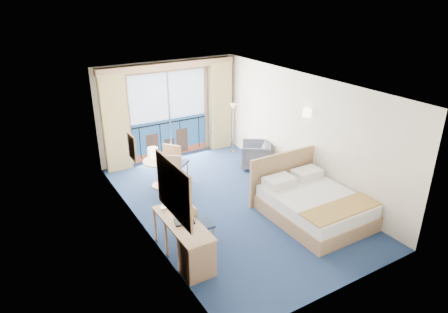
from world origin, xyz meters
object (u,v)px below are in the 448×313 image
armchair (256,155)px  round_table (159,167)px  nightstand (292,175)px  desk (194,250)px  bed (312,204)px  floor_lamp (233,116)px  table_chair_a (175,161)px  desk_chair (198,222)px  table_chair_b (172,175)px

armchair → round_table: size_ratio=1.02×
nightstand → desk: desk is taller
bed → floor_lamp: 4.02m
table_chair_a → armchair: bearing=-134.4°
nightstand → desk_chair: (-3.09, -1.03, 0.22)m
nightstand → round_table: bearing=150.3°
desk_chair → table_chair_a: 2.66m
nightstand → armchair: (-0.16, 1.31, 0.08)m
desk → table_chair_b: 2.71m
nightstand → table_chair_a: (-2.39, 1.53, 0.33)m
nightstand → desk_chair: 3.27m
floor_lamp → table_chair_a: 2.54m
floor_lamp → table_chair_a: bearing=-156.3°
table_chair_b → armchair: bearing=41.1°
bed → desk: 2.90m
bed → floor_lamp: floor_lamp is taller
desk → table_chair_a: size_ratio=1.45×
desk_chair → table_chair_a: size_ratio=0.82×
armchair → round_table: 2.64m
round_table → floor_lamp: bearing=19.5°
round_table → table_chair_a: bearing=-8.1°
armchair → floor_lamp: size_ratio=0.53×
nightstand → round_table: (-2.78, 1.59, 0.25)m
armchair → desk_chair: 3.75m
bed → round_table: bed is taller
armchair → table_chair_b: table_chair_b is taller
nightstand → armchair: 1.32m
desk → table_chair_a: (1.11, 3.17, 0.20)m
bed → table_chair_b: bearing=132.0°
desk → table_chair_b: bearing=73.4°
desk → table_chair_b: table_chair_b is taller
table_chair_b → table_chair_a: bearing=93.2°
nightstand → floor_lamp: size_ratio=0.37×
desk → desk_chair: 0.74m
nightstand → table_chair_b: 2.90m
desk_chair → round_table: bearing=-2.2°
bed → table_chair_a: bed is taller
desk_chair → round_table: 2.63m
table_chair_b → bed: bearing=-14.7°
armchair → floor_lamp: floor_lamp is taller
round_table → nightstand: bearing=-29.7°
nightstand → table_chair_a: table_chair_a is taller
table_chair_b → nightstand: bearing=13.9°
floor_lamp → table_chair_a: size_ratio=1.38×
desk_chair → round_table: size_ratio=1.15×
nightstand → round_table: 3.21m
floor_lamp → desk_chair: bearing=-129.9°
armchair → floor_lamp: (0.04, 1.22, 0.75)m
round_table → table_chair_a: table_chair_a is taller
armchair → desk: 4.45m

